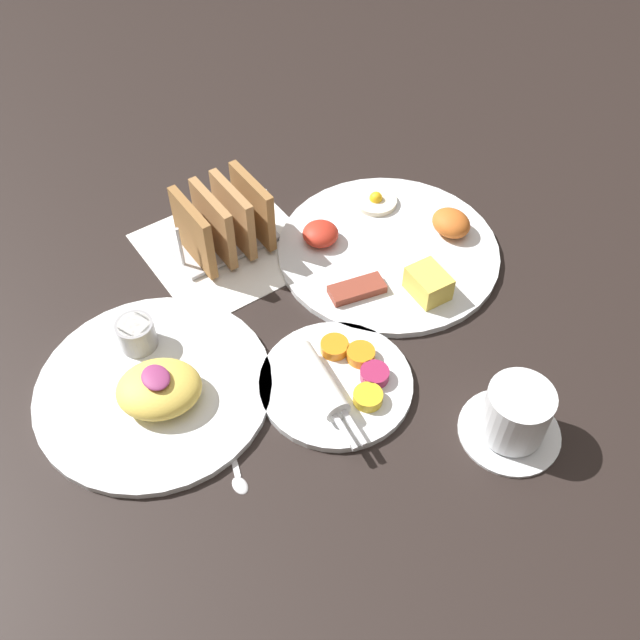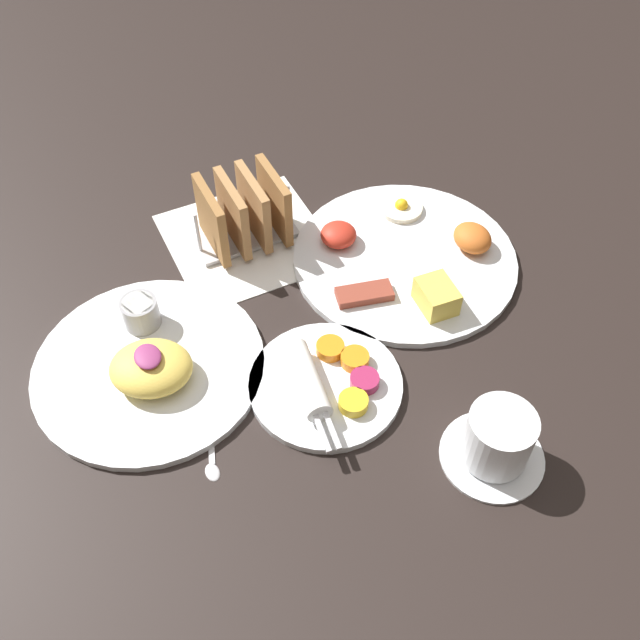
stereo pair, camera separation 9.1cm
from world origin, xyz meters
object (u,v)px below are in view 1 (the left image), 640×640
(plate_breakfast, at_px, (390,249))
(toast_rack, at_px, (224,222))
(plate_condiments, at_px, (336,381))
(plate_foreground, at_px, (153,382))
(coffee_cup, at_px, (515,416))

(plate_breakfast, xyz_separation_m, toast_rack, (-0.14, -0.19, 0.04))
(plate_breakfast, relative_size, toast_rack, 2.15)
(plate_condiments, distance_m, plate_foreground, 0.22)
(plate_breakfast, relative_size, plate_condiments, 1.64)
(plate_condiments, relative_size, coffee_cup, 1.62)
(plate_foreground, bearing_deg, coffee_cup, 46.74)
(plate_breakfast, distance_m, coffee_cup, 0.32)
(plate_breakfast, bearing_deg, plate_foreground, -87.01)
(coffee_cup, bearing_deg, plate_breakfast, 166.96)
(plate_breakfast, bearing_deg, toast_rack, -127.37)
(plate_condiments, height_order, toast_rack, toast_rack)
(plate_condiments, relative_size, plate_foreground, 0.67)
(plate_foreground, bearing_deg, toast_rack, 129.54)
(plate_condiments, xyz_separation_m, coffee_cup, (0.17, 0.13, 0.03))
(toast_rack, bearing_deg, plate_foreground, -50.46)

